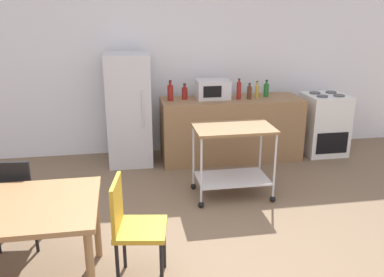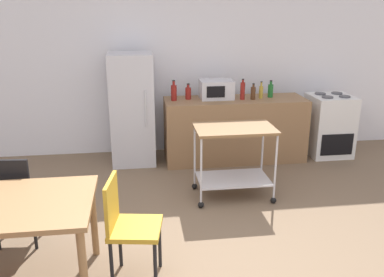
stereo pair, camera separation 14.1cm
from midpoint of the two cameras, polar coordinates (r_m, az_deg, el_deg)
The scene contains 15 objects.
ground_plane at distance 3.70m, azimuth 0.70°, elevation -17.83°, with size 12.00×12.00×0.00m, color brown.
back_wall at distance 6.21m, azimuth -4.66°, elevation 11.36°, with size 8.40×0.12×2.90m, color white.
kitchen_counter at distance 5.98m, azimuth 4.73°, elevation 1.30°, with size 2.00×0.64×0.90m, color olive.
chair_black at distance 4.11m, azimuth -24.13°, elevation -7.27°, with size 0.44×0.44×0.89m.
chair_mustard at distance 3.36m, azimuth -9.47°, elevation -11.59°, with size 0.46×0.46×0.89m.
stove_oven at distance 6.50m, azimuth 17.18°, elevation 1.93°, with size 0.60×0.61×0.92m.
refrigerator at distance 5.81m, azimuth -9.46°, elevation 3.95°, with size 0.60×0.63×1.55m.
kitchen_cart at distance 4.76m, azimuth 4.85°, elevation -1.59°, with size 0.91×0.57×0.85m.
bottle_soy_sauce at distance 5.72m, azimuth -3.72°, elevation 6.39°, with size 0.08×0.08×0.28m.
bottle_sparkling_water at distance 5.80m, azimuth -1.73°, elevation 6.32°, with size 0.08×0.08×0.22m.
microwave at distance 5.85m, azimuth 2.17°, elevation 6.83°, with size 0.46×0.35×0.26m.
bottle_hot_sauce at distance 5.83m, azimuth 5.81°, elevation 6.66°, with size 0.07×0.07×0.29m.
bottle_olive_oil at distance 5.85m, azimuth 7.24°, elevation 6.34°, with size 0.07×0.07×0.23m.
bottle_soda at distance 5.95m, azimuth 8.30°, elevation 6.50°, with size 0.06×0.06×0.24m.
bottle_sesame_oil at distance 6.05m, azimuth 9.57°, elevation 6.66°, with size 0.08×0.08×0.24m.
Camera 1 is at (-0.62, -2.94, 2.17)m, focal length 38.55 mm.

